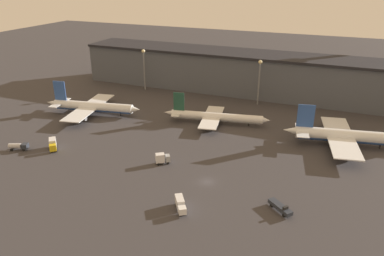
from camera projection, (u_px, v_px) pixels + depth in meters
The scene contains 12 objects.
ground at pixel (207, 182), 112.86m from camera, with size 600.00×600.00×0.00m, color #383538.
terminal_building at pixel (271, 75), 186.98m from camera, with size 201.32×24.15×20.75m.
airplane_0 at pixel (92, 107), 164.65m from camera, with size 43.81×37.14×14.20m.
airplane_1 at pixel (215, 117), 154.73m from camera, with size 44.19×27.13×12.41m.
airplane_2 at pixel (344, 136), 134.68m from camera, with size 43.20×38.47×14.73m.
service_vehicle_0 at pixel (162, 158), 122.73m from camera, with size 5.04×4.41×3.63m.
service_vehicle_1 at pixel (280, 207), 98.70m from camera, with size 7.34×6.58×2.58m.
service_vehicle_2 at pixel (180, 204), 99.22m from camera, with size 5.53×6.79×3.06m.
service_vehicle_3 at pixel (53, 144), 132.54m from camera, with size 6.01×6.35×3.68m.
service_vehicle_5 at pixel (19, 146), 132.29m from camera, with size 6.94×4.54×2.51m.
lamp_post_0 at pixel (144, 64), 194.18m from camera, with size 1.80×1.80×21.50m.
lamp_post_1 at pixel (259, 76), 172.90m from camera, with size 1.80×1.80×21.18m.
Camera 1 is at (33.07, -91.92, 58.99)m, focal length 35.00 mm.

